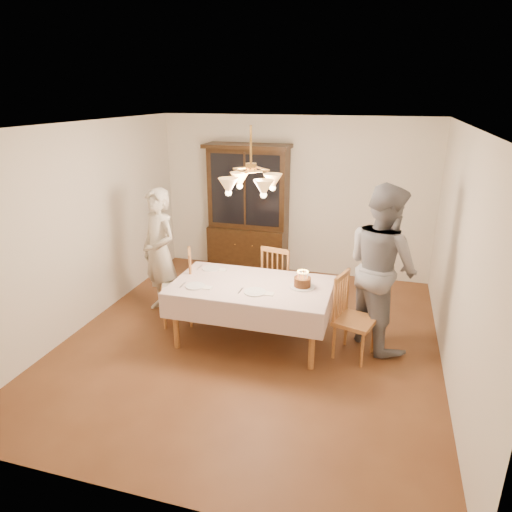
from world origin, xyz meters
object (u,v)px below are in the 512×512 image
(birthday_cake, at_px, (302,283))
(chair_far_side, at_px, (280,282))
(dining_table, at_px, (251,290))
(elderly_woman, at_px, (160,252))
(china_hutch, at_px, (248,213))

(birthday_cake, bearing_deg, chair_far_side, 119.82)
(dining_table, bearing_deg, chair_far_side, 80.15)
(dining_table, xyz_separation_m, birthday_cake, (0.60, 0.08, 0.13))
(elderly_woman, bearing_deg, chair_far_side, 43.89)
(china_hutch, bearing_deg, birthday_cake, -58.55)
(dining_table, height_order, china_hutch, china_hutch)
(dining_table, distance_m, chair_far_side, 0.92)
(china_hutch, bearing_deg, dining_table, -72.17)
(elderly_woman, height_order, birthday_cake, elderly_woman)
(dining_table, relative_size, china_hutch, 0.88)
(dining_table, height_order, chair_far_side, chair_far_side)
(dining_table, relative_size, elderly_woman, 1.08)
(china_hutch, xyz_separation_m, elderly_woman, (-0.71, -1.81, -0.16))
(dining_table, bearing_deg, elderly_woman, 162.70)
(china_hutch, bearing_deg, chair_far_side, -57.66)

